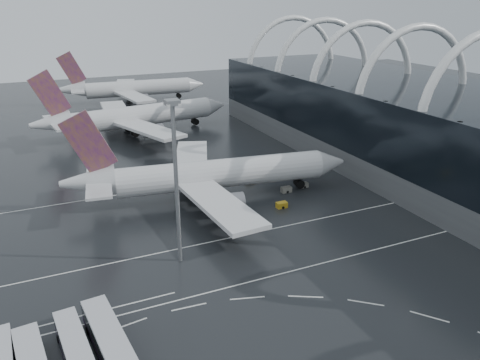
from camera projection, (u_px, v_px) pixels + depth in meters
name	position (u px, v px, depth m)	size (l,w,h in m)	color
ground	(238.00, 277.00, 71.58)	(420.00, 420.00, 0.00)	black
terminal	(446.00, 133.00, 108.08)	(42.00, 160.00, 34.90)	#515355
lane_marking_near	(243.00, 284.00, 69.88)	(120.00, 0.25, 0.01)	white
lane_marking_mid	(210.00, 242.00, 81.78)	(120.00, 0.25, 0.01)	white
lane_marking_far	(166.00, 187.00, 105.58)	(120.00, 0.25, 0.01)	white
bus_bay_line_north	(74.00, 318.00, 62.39)	(28.00, 0.25, 0.01)	white
airliner_main	(208.00, 176.00, 98.00)	(60.82, 52.85, 20.60)	silver
airliner_gate_b	(134.00, 117.00, 145.22)	(62.79, 55.96, 21.80)	silver
airliner_gate_c	(131.00, 89.00, 191.46)	(59.36, 54.72, 21.15)	silver
bus_row_near_c	(75.00, 347.00, 54.80)	(3.88, 12.40, 3.00)	#2B123A
bus_row_near_d	(109.00, 339.00, 55.70)	(4.56, 14.24, 3.44)	#2B123A
floodlight_mast	(175.00, 164.00, 70.08)	(2.02, 2.02, 26.35)	gray
gse_cart_belly_a	(282.00, 205.00, 95.08)	(2.20, 1.30, 1.20)	#BD9019
gse_cart_belly_b	(286.00, 189.00, 102.73)	(2.27, 1.34, 1.24)	slate
gse_cart_belly_c	(235.00, 224.00, 87.10)	(2.06, 1.22, 1.12)	#BD9019
gse_cart_belly_d	(304.00, 185.00, 105.38)	(1.99, 1.18, 1.09)	slate
gse_cart_belly_e	(250.00, 179.00, 108.72)	(2.05, 1.21, 1.12)	#BD9019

